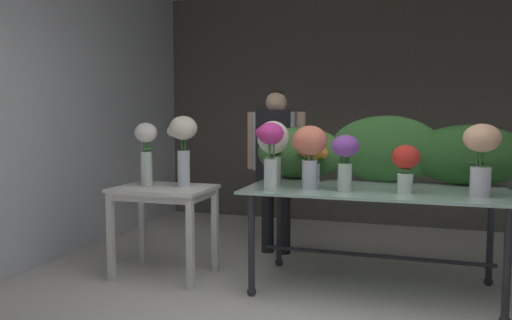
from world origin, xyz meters
The scene contains 16 objects.
ground_plane centered at (0.00, 1.93, 0.00)m, with size 8.48×8.48×0.00m, color silver.
wall_back centered at (0.00, 3.85, 1.43)m, with size 5.35×0.12×2.85m, color #5B564C.
wall_left centered at (-2.68, 1.93, 1.43)m, with size 0.12×3.97×2.85m, color silver.
display_table_glass centered at (0.26, 1.41, 0.68)m, with size 1.91×0.98×0.79m.
side_table_white centered at (-1.42, 1.23, 0.65)m, with size 0.78×0.57×0.75m.
florist centered at (-0.73, 2.19, 0.96)m, with size 0.57×0.24×1.56m.
foliage_backdrop centered at (0.36, 1.78, 1.03)m, with size 2.16×0.32×0.54m.
vase_violet_roses centered at (0.06, 1.18, 1.04)m, with size 0.20×0.20×0.41m.
vase_ivory_stock centered at (-0.53, 1.36, 1.10)m, with size 0.25×0.25×0.50m.
vase_peach_tulips centered at (0.96, 1.22, 1.09)m, with size 0.24×0.24×0.49m.
vase_scarlet_snapdragons centered at (0.48, 1.21, 1.00)m, with size 0.20×0.19×0.34m.
vase_coral_hydrangea centered at (-0.20, 1.20, 1.10)m, with size 0.27×0.26×0.47m.
vase_sunset_peonies centered at (-0.26, 1.60, 1.01)m, with size 0.27×0.22×0.36m.
vase_magenta_carnations centered at (-0.46, 1.05, 1.11)m, with size 0.21×0.19×0.49m.
vase_white_roses_tall centered at (-1.58, 1.23, 1.07)m, with size 0.19×0.18×0.52m.
vase_cream_lisianthus_tall centered at (-1.27, 1.29, 1.13)m, with size 0.25×0.23×0.58m.
Camera 1 is at (0.55, -2.44, 1.35)m, focal length 35.39 mm.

